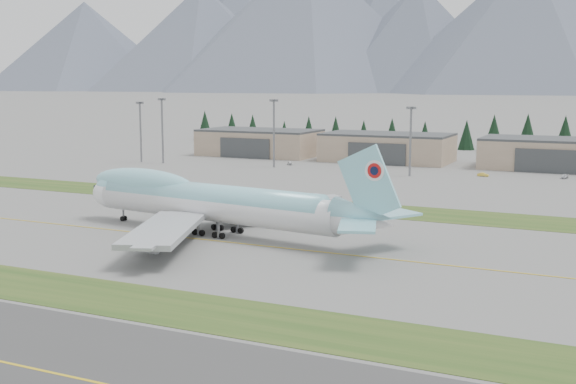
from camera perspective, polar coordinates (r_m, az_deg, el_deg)
The scene contains 14 objects.
ground at distance 137.41m, azimuth -4.76°, elevation -3.98°, with size 7000.00×7000.00×0.00m, color #60605E.
grass_strip_near at distance 107.13m, azimuth -14.95°, elevation -7.90°, with size 400.00×14.00×0.08m, color #294A1A.
grass_strip_far at distance 177.15m, azimuth 2.45°, elevation -1.10°, with size 400.00×18.00×0.08m, color #294A1A.
taxiway_line_main at distance 137.41m, azimuth -4.76°, elevation -3.98°, with size 400.00×0.40×0.02m, color gold.
boeing_747_freighter at distance 144.62m, azimuth -6.14°, elevation -0.76°, with size 74.75×63.73×19.62m.
hangar_left at distance 300.30m, azimuth -2.25°, elevation 3.94°, with size 48.00×26.60×10.80m.
hangar_center at distance 279.61m, azimuth 7.85°, elevation 3.52°, with size 48.00×26.60×10.80m.
hangar_right at distance 268.31m, azimuth 20.20°, elevation 2.85°, with size 48.00×26.60×10.80m.
floodlight_masts at distance 258.92m, azimuth -3.89°, elevation 5.59°, with size 107.80×9.08×24.24m.
service_vehicle_a at distance 265.91m, azimuth 0.14°, elevation 2.17°, with size 1.56×3.88×1.32m, color silver.
service_vehicle_b at distance 241.04m, azimuth 15.15°, elevation 1.20°, with size 1.28×3.63×1.20m, color yellow.
service_vehicle_c at distance 243.98m, azimuth 21.00°, elevation 1.01°, with size 1.69×4.16×1.21m, color #BBBDC1.
conifer_belt at distance 334.30m, azimuth 14.66°, elevation 4.50°, with size 275.53×14.84×16.92m.
mountain_ridge_front at distance 2360.81m, azimuth 19.85°, elevation 12.77°, with size 4339.38×1164.51×489.74m.
Camera 1 is at (66.57, -116.42, 29.95)m, focal length 45.00 mm.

